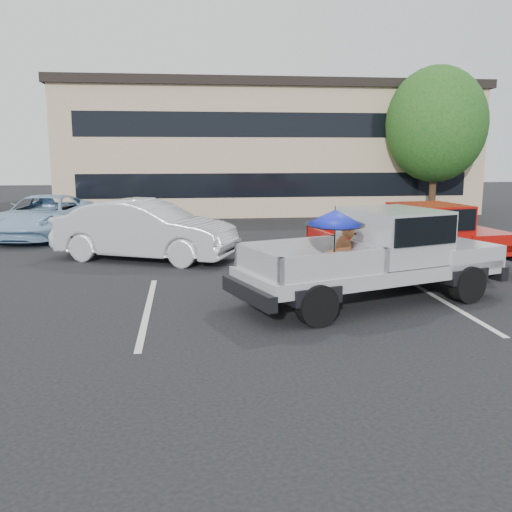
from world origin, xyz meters
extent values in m
plane|color=black|center=(0.00, 0.00, 0.00)|extent=(90.00, 90.00, 0.00)
cube|color=silver|center=(-3.00, 2.00, 0.00)|extent=(0.12, 5.00, 0.01)
cube|color=silver|center=(3.00, 2.00, 0.00)|extent=(0.12, 5.00, 0.01)
cube|color=tan|center=(2.00, 21.00, 3.00)|extent=(20.00, 8.00, 6.00)
cube|color=black|center=(2.00, 21.00, 6.10)|extent=(20.40, 8.40, 0.40)
cube|color=black|center=(2.00, 17.02, 1.50)|extent=(18.00, 0.08, 1.10)
cube|color=black|center=(2.00, 17.02, 4.20)|extent=(18.00, 0.08, 1.10)
cylinder|color=#332114|center=(9.00, 16.00, 1.36)|extent=(0.32, 0.32, 2.73)
ellipsoid|color=#164F19|center=(9.00, 16.00, 4.22)|extent=(4.46, 4.46, 5.13)
cylinder|color=#332114|center=(6.00, 24.00, 1.43)|extent=(0.32, 0.32, 2.86)
ellipsoid|color=#164F19|center=(6.00, 24.00, 4.42)|extent=(4.68, 4.68, 5.38)
cylinder|color=black|center=(0.02, 0.52, 0.38)|extent=(0.81, 0.51, 0.76)
cylinder|color=black|center=(-0.58, 2.26, 0.38)|extent=(0.81, 0.51, 0.76)
cylinder|color=black|center=(3.42, 1.71, 0.38)|extent=(0.81, 0.51, 0.76)
cylinder|color=black|center=(2.82, 3.45, 0.38)|extent=(0.81, 0.51, 0.76)
cube|color=#BBBDC2|center=(1.47, 2.00, 0.67)|extent=(5.72, 3.59, 0.28)
cube|color=#BBBDC2|center=(3.36, 2.66, 0.88)|extent=(2.05, 2.31, 0.46)
cube|color=black|center=(4.06, 2.91, 0.50)|extent=(0.84, 1.92, 0.30)
cube|color=black|center=(-1.13, 1.09, 0.50)|extent=(0.82, 1.91, 0.28)
cube|color=#BBBDC2|center=(1.99, 2.18, 1.35)|extent=(2.16, 2.28, 1.05)
cube|color=black|center=(1.99, 2.18, 1.55)|extent=(2.06, 2.33, 0.55)
cube|color=black|center=(0.10, 1.52, 0.73)|extent=(2.78, 2.50, 0.10)
cube|color=#BBBDC2|center=(-0.19, 2.34, 1.03)|extent=(2.20, 0.85, 0.50)
cube|color=#BBBDC2|center=(0.39, 0.70, 1.03)|extent=(2.20, 0.85, 0.50)
cube|color=#BBBDC2|center=(-0.94, 1.16, 1.03)|extent=(0.70, 1.77, 0.50)
cube|color=#BBBDC2|center=(1.14, 1.88, 1.03)|extent=(0.70, 1.77, 0.50)
ellipsoid|color=brown|center=(0.71, 1.90, 0.95)|extent=(0.63, 0.58, 0.35)
cylinder|color=brown|center=(1.01, 1.91, 0.91)|extent=(0.08, 0.08, 0.26)
cylinder|color=brown|center=(0.95, 2.07, 0.91)|extent=(0.08, 0.08, 0.26)
ellipsoid|color=brown|center=(0.89, 1.96, 1.17)|extent=(0.41, 0.39, 0.47)
cylinder|color=red|center=(0.91, 1.97, 1.32)|extent=(0.23, 0.23, 0.04)
sphere|color=brown|center=(0.98, 1.99, 1.43)|extent=(0.25, 0.25, 0.25)
cone|color=black|center=(1.11, 2.04, 1.41)|extent=(0.20, 0.17, 0.12)
cone|color=black|center=(0.98, 1.92, 1.56)|extent=(0.09, 0.09, 0.13)
cone|color=black|center=(0.94, 2.05, 1.56)|extent=(0.09, 0.09, 0.13)
cylinder|color=brown|center=(0.53, 1.84, 0.85)|extent=(0.31, 0.05, 0.11)
cylinder|color=black|center=(0.49, 1.20, 1.31)|extent=(0.02, 0.10, 1.05)
cone|color=#1723CA|center=(0.49, 1.20, 1.85)|extent=(1.10, 1.12, 0.36)
cylinder|color=black|center=(0.49, 1.20, 2.01)|extent=(0.02, 0.02, 0.10)
cylinder|color=black|center=(0.49, 1.20, 1.72)|extent=(1.10, 1.10, 0.09)
cylinder|color=black|center=(1.72, 3.41, 0.35)|extent=(0.74, 0.36, 0.71)
cylinder|color=black|center=(1.48, 5.10, 0.35)|extent=(0.74, 0.36, 0.71)
cylinder|color=black|center=(5.03, 3.88, 0.35)|extent=(0.74, 0.36, 0.71)
cylinder|color=black|center=(4.79, 5.58, 0.35)|extent=(0.74, 0.36, 0.71)
cube|color=#AB0E09|center=(3.30, 4.50, 0.62)|extent=(5.21, 2.48, 0.26)
cube|color=#AB0E09|center=(5.14, 4.76, 0.82)|extent=(1.63, 1.96, 0.43)
cube|color=black|center=(5.83, 4.86, 0.46)|extent=(0.44, 1.83, 0.28)
cube|color=black|center=(0.77, 4.14, 0.46)|extent=(0.42, 1.83, 0.26)
cube|color=#AB0E09|center=(3.80, 4.57, 1.25)|extent=(1.76, 1.91, 0.98)
cube|color=black|center=(3.80, 4.57, 1.44)|extent=(1.63, 1.98, 0.51)
cube|color=black|center=(1.97, 4.31, 0.68)|extent=(2.36, 1.99, 0.09)
cube|color=#AB0E09|center=(1.85, 5.11, 0.96)|extent=(2.13, 0.40, 0.46)
cube|color=#AB0E09|center=(2.08, 3.51, 0.96)|extent=(2.13, 0.40, 0.46)
cube|color=#AB0E09|center=(0.95, 4.16, 0.96)|extent=(0.33, 1.70, 0.46)
cube|color=#AB0E09|center=(2.98, 4.45, 0.96)|extent=(0.33, 1.70, 0.46)
imported|color=#B7B9BF|center=(-3.36, 7.25, 0.85)|extent=(5.42, 3.72, 1.69)
imported|color=#92B8DA|center=(-7.23, 12.12, 0.74)|extent=(3.23, 5.64, 1.48)
camera|label=1|loc=(-2.23, -8.92, 3.04)|focal=40.00mm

